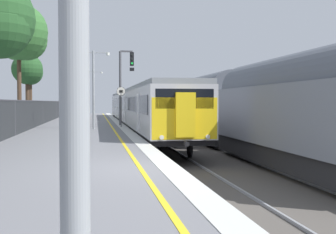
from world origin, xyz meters
The scene contains 10 objects.
ground centered at (2.64, 0.00, -0.61)m, with size 17.40×110.00×1.21m.
commuter_train_at_platform centered at (2.10, 25.62, 1.27)m, with size 2.83×39.65×3.81m.
freight_train_adjacent_track centered at (6.10, 25.17, 1.42)m, with size 2.60×54.50×4.45m.
signal_gantry centered at (0.61, 20.66, 3.38)m, with size 1.10×0.24×5.44m.
speed_limit_sign centered at (0.25, 18.10, 1.72)m, with size 0.59×0.08×2.70m.
platform_lamp_mid centered at (-1.56, 16.23, 2.92)m, with size 2.00×0.20×4.86m.
platform_lamp_far centered at (-1.56, 41.39, 3.20)m, with size 2.00×0.20×5.40m.
background_tree_left centered at (-8.64, 39.23, 4.89)m, with size 2.81×2.81×6.43m.
background_tree_centre centered at (-7.21, 24.66, 7.03)m, with size 4.49×4.49×9.45m.
background_tree_right centered at (-7.93, 32.54, 4.76)m, with size 2.96×2.96×6.35m.
Camera 1 is at (-1.47, -10.95, 1.67)m, focal length 46.16 mm.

